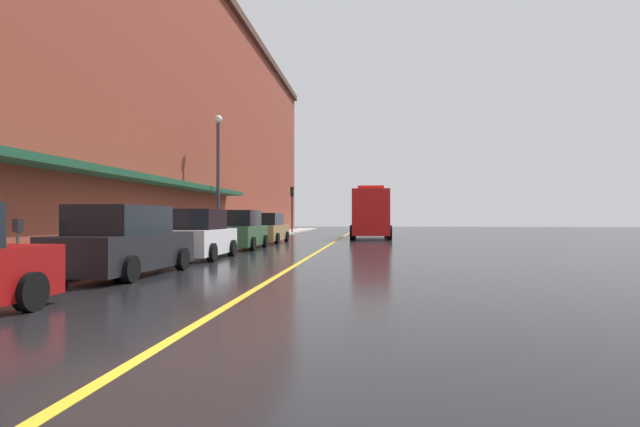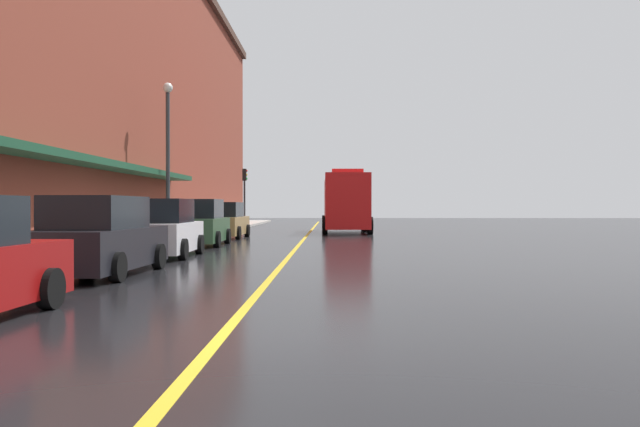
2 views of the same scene
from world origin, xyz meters
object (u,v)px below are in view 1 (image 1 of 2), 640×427
(fire_truck, at_px, (370,214))
(parking_meter_1, at_px, (172,229))
(parked_car_1, at_px, (124,243))
(parking_meter_2, at_px, (178,229))
(street_lamp_left, at_px, (218,165))
(parked_car_2, at_px, (198,236))
(traffic_light_near, at_px, (292,201))
(parking_meter_0, at_px, (18,238))
(parked_car_4, at_px, (267,229))
(parked_car_3, at_px, (240,231))

(fire_truck, xyz_separation_m, parking_meter_1, (-7.55, -18.56, -0.70))
(parked_car_1, height_order, parking_meter_2, parked_car_1)
(street_lamp_left, bearing_deg, parked_car_2, -77.02)
(parked_car_2, relative_size, traffic_light_near, 0.97)
(parking_meter_0, relative_size, traffic_light_near, 0.31)
(fire_truck, height_order, parking_meter_0, fire_truck)
(street_lamp_left, bearing_deg, parked_car_4, 61.51)
(parking_meter_2, distance_m, street_lamp_left, 7.83)
(parking_meter_1, bearing_deg, parking_meter_0, -90.00)
(street_lamp_left, bearing_deg, parking_meter_2, -85.14)
(parking_meter_0, distance_m, street_lamp_left, 16.56)
(parking_meter_1, height_order, street_lamp_left, street_lamp_left)
(parking_meter_1, xyz_separation_m, traffic_light_near, (0.06, 28.40, 2.10))
(parked_car_4, xyz_separation_m, parking_meter_2, (-1.34, -10.63, 0.22))
(parked_car_2, height_order, parking_meter_0, parked_car_2)
(parked_car_1, distance_m, street_lamp_left, 14.58)
(parked_car_4, distance_m, street_lamp_left, 5.41)
(parking_meter_1, relative_size, street_lamp_left, 0.19)
(parked_car_4, relative_size, street_lamp_left, 0.67)
(parked_car_4, distance_m, traffic_light_near, 17.35)
(parked_car_2, bearing_deg, parked_car_4, -0.49)
(parked_car_3, relative_size, parking_meter_1, 3.32)
(parked_car_1, bearing_deg, parked_car_2, 1.18)
(parked_car_3, bearing_deg, traffic_light_near, 2.58)
(traffic_light_near, bearing_deg, parking_meter_0, -90.10)
(street_lamp_left, bearing_deg, traffic_light_near, 88.17)
(parking_meter_0, bearing_deg, parking_meter_2, 90.00)
(parked_car_1, height_order, parking_meter_1, parked_car_1)
(parked_car_1, height_order, parked_car_2, parked_car_1)
(parked_car_1, relative_size, parking_meter_2, 3.61)
(fire_truck, relative_size, street_lamp_left, 1.18)
(parking_meter_2, bearing_deg, parking_meter_0, -90.00)
(parked_car_1, height_order, street_lamp_left, street_lamp_left)
(parked_car_1, relative_size, parked_car_2, 1.16)
(parking_meter_2, bearing_deg, parked_car_1, -79.12)
(parked_car_4, bearing_deg, parking_meter_2, 174.07)
(parking_meter_0, xyz_separation_m, street_lamp_left, (-0.60, 16.21, 3.34))
(parked_car_1, height_order, parking_meter_0, parked_car_1)
(parked_car_2, relative_size, parked_car_4, 0.89)
(parking_meter_1, relative_size, parking_meter_2, 1.00)
(parked_car_3, distance_m, fire_truck, 14.91)
(parked_car_1, distance_m, parked_car_2, 5.41)
(parking_meter_0, distance_m, traffic_light_near, 36.99)
(parking_meter_1, height_order, parking_meter_2, same)
(parked_car_4, bearing_deg, parking_meter_1, 174.47)
(parking_meter_2, bearing_deg, fire_truck, 67.17)
(parked_car_2, height_order, parked_car_4, parked_car_2)
(traffic_light_near, bearing_deg, parked_car_2, -87.42)
(parked_car_3, relative_size, traffic_light_near, 1.03)
(parked_car_2, bearing_deg, parked_car_3, -0.48)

